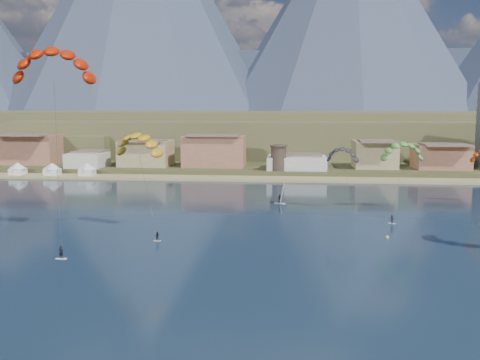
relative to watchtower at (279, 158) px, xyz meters
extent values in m
plane|color=black|center=(-5.00, -114.00, -6.37)|extent=(2400.00, 2400.00, 0.00)
cube|color=tan|center=(-5.00, -8.00, -6.12)|extent=(2200.00, 12.00, 0.90)
cube|color=brown|center=(-5.00, 446.00, -6.37)|extent=(2200.00, 900.00, 4.00)
cube|color=brown|center=(35.00, 106.00, 3.13)|extent=(320.00, 150.00, 15.00)
cube|color=brown|center=(-45.00, 146.00, 4.63)|extent=(380.00, 170.00, 18.00)
cone|color=#2A3447|center=(95.00, 726.00, 175.63)|extent=(440.00, 440.00, 360.00)
cube|color=#2A3447|center=(-5.00, 786.00, 50.63)|extent=(2000.00, 200.00, 110.00)
cylinder|color=#47382D|center=(0.00, 0.00, -0.37)|extent=(5.20, 5.20, 8.00)
cylinder|color=#47382D|center=(0.00, 0.00, 3.93)|extent=(5.82, 5.82, 0.60)
cube|color=white|center=(-87.00, -8.00, -4.67)|extent=(4.50, 4.50, 2.00)
pyramid|color=white|center=(-87.00, -8.00, -1.67)|extent=(6.40, 6.40, 2.00)
cube|color=white|center=(-75.00, -8.00, -4.67)|extent=(4.50, 4.50, 2.00)
pyramid|color=white|center=(-75.00, -8.00, -1.67)|extent=(6.40, 6.40, 2.00)
cube|color=white|center=(-63.00, -8.00, -4.67)|extent=(4.50, 4.50, 2.00)
pyramid|color=white|center=(-63.00, -8.00, -1.67)|extent=(6.40, 6.40, 2.00)
cube|color=silver|center=(-30.82, -100.96, -6.31)|extent=(1.74, 0.59, 0.11)
imported|color=black|center=(-30.82, -100.96, -5.27)|extent=(0.74, 0.51, 1.97)
cylinder|color=#262626|center=(-33.27, -95.34, 8.04)|extent=(0.05, 0.05, 29.02)
cube|color=silver|center=(-18.88, -88.67, -6.33)|extent=(1.32, 0.40, 0.09)
imported|color=black|center=(-18.88, -88.67, -5.53)|extent=(0.74, 0.58, 1.51)
cylinder|color=#262626|center=(-21.51, -84.54, 1.24)|extent=(0.05, 0.05, 16.51)
cube|color=silver|center=(24.49, -70.49, -6.32)|extent=(1.50, 1.20, 0.10)
imported|color=black|center=(24.49, -70.49, -5.41)|extent=(1.29, 1.15, 1.73)
cylinder|color=#262626|center=(26.66, -63.34, -0.08)|extent=(0.05, 0.05, 18.20)
cylinder|color=#262626|center=(15.71, -60.50, -0.73)|extent=(0.04, 0.04, 13.35)
cube|color=silver|center=(1.59, -50.26, -6.30)|extent=(2.81, 2.02, 0.14)
imported|color=black|center=(1.59, -50.26, -5.24)|extent=(1.15, 1.02, 1.98)
cube|color=white|center=(2.04, -50.26, -3.82)|extent=(2.36, 3.14, 4.73)
sphere|color=yellow|center=(21.50, -82.57, -6.27)|extent=(0.60, 0.60, 0.60)
camera|label=1|loc=(4.22, -177.66, 16.85)|focal=40.01mm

